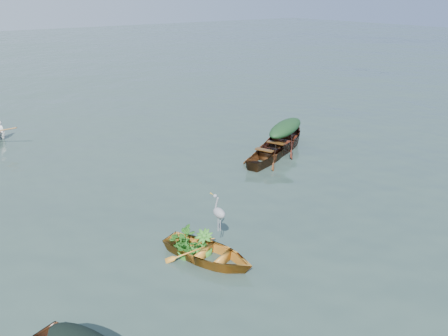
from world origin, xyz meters
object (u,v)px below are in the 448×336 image
object	(u,v)px
green_tarp_boat	(284,148)
heron	(219,218)
yellow_dinghy	(208,260)
open_wooden_boat	(270,160)

from	to	relation	value
green_tarp_boat	heron	distance (m)	7.81
yellow_dinghy	heron	xyz separation A→B (m)	(0.49, 0.25, 0.84)
yellow_dinghy	open_wooden_boat	size ratio (longest dim) A/B	0.74
yellow_dinghy	open_wooden_boat	xyz separation A→B (m)	(5.49, 4.05, 0.00)
open_wooden_boat	green_tarp_boat	bearing A→B (deg)	-86.58
green_tarp_boat	open_wooden_boat	xyz separation A→B (m)	(-1.36, -0.65, 0.00)
green_tarp_boat	open_wooden_boat	world-z (taller)	green_tarp_boat
open_wooden_boat	yellow_dinghy	bearing A→B (deg)	104.34
heron	green_tarp_boat	bearing A→B (deg)	13.67
open_wooden_boat	heron	size ratio (longest dim) A/B	4.27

